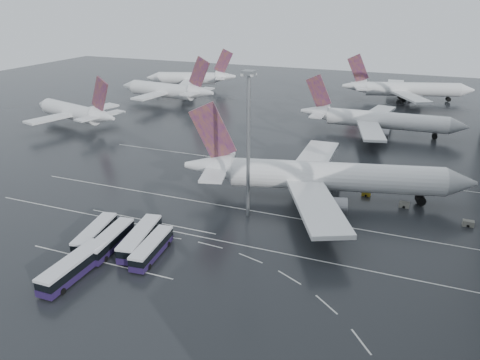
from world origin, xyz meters
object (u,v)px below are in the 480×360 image
at_px(bus_row_far_b, 73,267).
at_px(gse_cart_belly_e, 366,193).
at_px(airliner_gate_b, 377,120).
at_px(airliner_gate_c, 405,90).
at_px(floodlight_mast, 248,128).
at_px(bus_row_near_c, 140,238).
at_px(jet_remote_mid, 168,91).
at_px(bus_row_near_d, 152,248).
at_px(bus_row_near_b, 110,240).
at_px(airliner_main, 321,177).
at_px(gse_cart_belly_b, 404,205).
at_px(gse_cart_belly_d, 468,223).
at_px(jet_remote_far, 193,78).
at_px(bus_row_near_a, 95,234).
at_px(jet_remote_west, 75,112).

relative_size(bus_row_far_b, gse_cart_belly_e, 7.14).
xyz_separation_m(airliner_gate_b, airliner_gate_c, (4.63, 55.08, 0.31)).
height_order(airliner_gate_b, floodlight_mast, floodlight_mast).
bearing_deg(bus_row_near_c, jet_remote_mid, 17.60).
relative_size(bus_row_near_d, floodlight_mast, 0.42).
bearing_deg(bus_row_near_b, airliner_main, -46.27).
bearing_deg(bus_row_near_c, airliner_gate_c, -23.49).
bearing_deg(bus_row_near_b, gse_cart_belly_b, -57.57).
bearing_deg(jet_remote_mid, airliner_main, 144.97).
height_order(gse_cart_belly_d, gse_cart_belly_e, gse_cart_belly_d).
bearing_deg(jet_remote_far, bus_row_near_a, 92.14).
bearing_deg(jet_remote_west, gse_cart_belly_e, -177.69).
bearing_deg(bus_row_near_a, jet_remote_far, 9.53).
bearing_deg(bus_row_near_d, airliner_gate_c, -18.25).
bearing_deg(airliner_gate_b, jet_remote_west, -165.10).
xyz_separation_m(airliner_gate_b, gse_cart_belly_e, (4.03, -51.56, -3.96)).
distance_m(airliner_gate_b, jet_remote_far, 101.68).
bearing_deg(bus_row_near_b, bus_row_near_c, -69.19).
bearing_deg(gse_cart_belly_b, bus_row_near_a, -144.01).
distance_m(jet_remote_west, bus_row_near_d, 93.57).
bearing_deg(airliner_main, jet_remote_far, 114.99).
relative_size(jet_remote_far, gse_cart_belly_d, 20.20).
bearing_deg(bus_row_near_d, floodlight_mast, -30.69).
bearing_deg(bus_row_near_d, bus_row_near_c, 55.94).
xyz_separation_m(airliner_main, jet_remote_west, (-89.85, 28.98, -0.51)).
height_order(airliner_gate_c, gse_cart_belly_b, airliner_gate_c).
bearing_deg(gse_cart_belly_d, airliner_gate_b, 112.38).
bearing_deg(gse_cart_belly_b, bus_row_near_c, -140.10).
bearing_deg(floodlight_mast, airliner_gate_b, 76.70).
xyz_separation_m(jet_remote_mid, bus_row_near_d, (58.45, -106.17, -3.49)).
bearing_deg(gse_cart_belly_e, bus_row_far_b, -127.32).
distance_m(jet_remote_west, gse_cart_belly_b, 110.56).
relative_size(airliner_main, jet_remote_west, 1.47).
bearing_deg(gse_cart_belly_e, bus_row_near_c, -131.41).
bearing_deg(airliner_main, gse_cart_belly_d, -17.46).
xyz_separation_m(jet_remote_west, gse_cart_belly_e, (99.06, -23.20, -4.21)).
relative_size(airliner_main, jet_remote_far, 1.47).
xyz_separation_m(bus_row_near_a, floodlight_mast, (21.37, 20.52, 16.50)).
bearing_deg(bus_row_near_a, jet_remote_west, 31.12).
height_order(jet_remote_west, gse_cart_belly_d, jet_remote_west).
relative_size(jet_remote_mid, bus_row_near_d, 3.73).
height_order(bus_row_near_b, gse_cart_belly_d, bus_row_near_b).
xyz_separation_m(airliner_gate_b, bus_row_near_d, (-26.13, -91.59, -2.85)).
relative_size(bus_row_near_b, bus_row_far_b, 0.95).
bearing_deg(gse_cart_belly_d, bus_row_near_d, -147.22).
distance_m(jet_remote_mid, bus_row_near_b, 118.01).
distance_m(bus_row_near_d, gse_cart_belly_b, 53.25).
distance_m(jet_remote_far, bus_row_near_b, 150.14).
bearing_deg(gse_cart_belly_b, jet_remote_mid, 144.42).
relative_size(bus_row_near_a, bus_row_far_b, 0.95).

